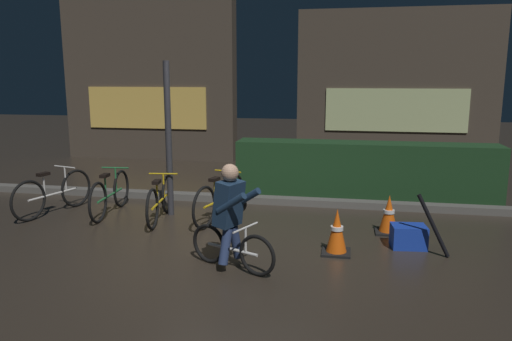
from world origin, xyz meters
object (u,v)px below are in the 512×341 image
street_post (169,140)px  closed_umbrella (433,226)px  parked_bike_center_left (160,200)px  parked_bike_left_mid (110,194)px  parked_bike_center_right (220,199)px  traffic_cone_far (389,215)px  parked_bike_leftmost (53,193)px  blue_crate (408,236)px  cyclist (231,216)px  traffic_cone_near (337,232)px

street_post → closed_umbrella: street_post is taller
parked_bike_center_left → parked_bike_left_mid: bearing=71.4°
street_post → parked_bike_center_left: size_ratio=1.61×
parked_bike_center_right → traffic_cone_far: parked_bike_center_right is taller
street_post → traffic_cone_far: (3.41, -0.33, -0.96)m
street_post → parked_bike_center_right: (0.88, -0.17, -0.89)m
parked_bike_leftmost → parked_bike_center_left: parked_bike_leftmost is taller
parked_bike_leftmost → parked_bike_center_left: size_ratio=1.03×
street_post → blue_crate: 3.88m
blue_crate → parked_bike_left_mid: bearing=170.9°
parked_bike_center_right → traffic_cone_far: 2.54m
parked_bike_leftmost → traffic_cone_far: bearing=-75.3°
parked_bike_center_left → parked_bike_center_right: (0.92, 0.17, 0.02)m
street_post → blue_crate: (3.62, -0.90, -1.08)m
parked_bike_leftmost → cyclist: 3.83m
street_post → parked_bike_leftmost: bearing=-171.3°
traffic_cone_far → parked_bike_left_mid: bearing=177.8°
cyclist → parked_bike_leftmost: bearing=176.9°
parked_bike_left_mid → traffic_cone_near: parked_bike_left_mid is taller
parked_bike_center_right → parked_bike_center_left: bearing=114.3°
street_post → parked_bike_center_right: 1.26m
closed_umbrella → parked_bike_center_left: bearing=0.6°
blue_crate → traffic_cone_near: bearing=-156.6°
traffic_cone_far → blue_crate: size_ratio=1.27×
street_post → traffic_cone_far: 3.55m
parked_bike_center_left → blue_crate: 3.71m
street_post → blue_crate: size_ratio=5.58×
traffic_cone_far → blue_crate: traffic_cone_far is taller
parked_bike_center_right → blue_crate: size_ratio=3.61×
street_post → parked_bike_left_mid: (-0.97, -0.16, -0.89)m
traffic_cone_near → parked_bike_center_left: bearing=160.7°
parked_bike_leftmost → closed_umbrella: (5.78, -0.86, 0.05)m
parked_bike_leftmost → traffic_cone_far: parked_bike_leftmost is taller
parked_bike_center_left → blue_crate: size_ratio=3.46×
traffic_cone_far → cyclist: 2.57m
parked_bike_left_mid → cyclist: 3.11m
traffic_cone_near → parked_bike_leftmost: bearing=167.6°
parked_bike_left_mid → blue_crate: (4.59, -0.74, -0.19)m
traffic_cone_far → closed_umbrella: bearing=-60.3°
parked_bike_left_mid → traffic_cone_near: size_ratio=2.73×
traffic_cone_far → blue_crate: bearing=-69.5°
traffic_cone_near → blue_crate: (0.92, 0.40, -0.13)m
parked_bike_center_right → cyclist: cyclist is taller
parked_bike_leftmost → closed_umbrella: closed_umbrella is taller
traffic_cone_near → parked_bike_left_mid: bearing=162.7°
parked_bike_center_right → closed_umbrella: size_ratio=1.87×
parked_bike_leftmost → parked_bike_center_left: 1.86m
street_post → cyclist: 2.58m
closed_umbrella → traffic_cone_far: bearing=-48.0°
street_post → traffic_cone_near: street_post is taller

